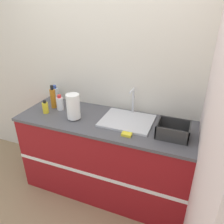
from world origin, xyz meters
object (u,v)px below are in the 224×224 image
sink (127,120)px  paper_towel_roll (73,107)px  bottle_amber (53,98)px  bottle_yellow (45,107)px  bottle_clear (55,94)px  dish_rack (173,131)px  bottle_white_spray (60,103)px

sink → paper_towel_roll: size_ratio=1.90×
bottle_amber → bottle_yellow: size_ratio=1.85×
paper_towel_roll → bottle_amber: size_ratio=1.01×
bottle_yellow → bottle_clear: (-0.08, 0.30, 0.03)m
bottle_yellow → dish_rack: bearing=1.3°
paper_towel_roll → bottle_yellow: bearing=178.8°
dish_rack → bottle_amber: bottle_amber is taller
paper_towel_roll → bottle_clear: (-0.44, 0.31, -0.05)m
sink → paper_towel_roll: sink is taller
bottle_amber → sink: bearing=-0.5°
bottle_amber → bottle_yellow: bottle_amber is taller
paper_towel_roll → bottle_clear: bearing=144.7°
paper_towel_roll → bottle_white_spray: size_ratio=1.55×
bottle_yellow → bottle_white_spray: bearing=52.6°
bottle_yellow → sink: bearing=9.1°
dish_rack → bottle_amber: (-1.34, 0.12, 0.07)m
bottle_clear → sink: bearing=-9.6°
sink → bottle_white_spray: (-0.78, -0.01, 0.06)m
dish_rack → bottle_yellow: bearing=-178.7°
sink → dish_rack: sink is taller
sink → bottle_white_spray: sink is taller
paper_towel_roll → bottle_white_spray: bearing=151.9°
bottle_white_spray → bottle_yellow: 0.16m
paper_towel_roll → bottle_yellow: paper_towel_roll is taller
dish_rack → bottle_yellow: 1.34m
paper_towel_roll → bottle_clear: size_ratio=1.33×
bottle_clear → paper_towel_roll: bearing=-35.3°
dish_rack → bottle_white_spray: size_ratio=1.65×
bottle_white_spray → bottle_amber: bearing=169.2°
bottle_yellow → bottle_clear: bearing=105.4°
dish_rack → bottle_yellow: (-1.34, -0.03, 0.02)m
dish_rack → bottle_amber: 1.35m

